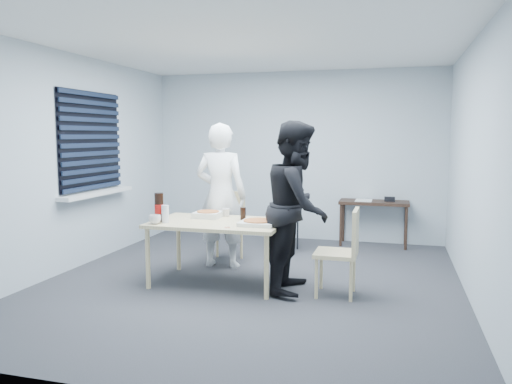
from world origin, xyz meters
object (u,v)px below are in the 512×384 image
(side_table, at_px, (374,206))
(person_black, at_px, (297,207))
(stool, at_px, (287,226))
(backpack, at_px, (287,203))
(chair_far, at_px, (227,221))
(person_white, at_px, (221,196))
(mug_a, at_px, (155,219))
(soda_bottle, at_px, (159,208))
(mug_b, at_px, (226,212))
(dining_table, at_px, (218,227))
(chair_right, at_px, (345,246))

(side_table, bearing_deg, person_black, -105.99)
(stool, xyz_separation_m, backpack, (-0.00, -0.01, 0.33))
(chair_far, distance_m, stool, 0.96)
(person_white, xyz_separation_m, stool, (0.61, 1.03, -0.53))
(mug_a, xyz_separation_m, soda_bottle, (-0.02, 0.15, 0.10))
(chair_far, distance_m, person_white, 0.51)
(person_black, distance_m, stool, 1.85)
(mug_a, xyz_separation_m, mug_b, (0.56, 0.68, -0.00))
(chair_far, distance_m, side_table, 2.27)
(person_black, xyz_separation_m, side_table, (0.68, 2.39, -0.30))
(mug_b, bearing_deg, person_black, -20.78)
(mug_a, relative_size, mug_b, 1.23)
(person_white, bearing_deg, mug_b, 118.21)
(side_table, relative_size, stool, 2.12)
(stool, xyz_separation_m, mug_a, (-0.99, -2.05, 0.38))
(dining_table, height_order, mug_b, mug_b)
(chair_far, bearing_deg, mug_b, -72.07)
(chair_right, xyz_separation_m, side_table, (0.18, 2.46, 0.07))
(stool, distance_m, mug_a, 2.30)
(mug_a, bearing_deg, side_table, 51.77)
(chair_far, xyz_separation_m, soda_bottle, (-0.36, -1.21, 0.33))
(chair_right, bearing_deg, dining_table, 177.02)
(side_table, height_order, soda_bottle, soda_bottle)
(dining_table, relative_size, soda_bottle, 4.50)
(person_black, distance_m, mug_b, 0.98)
(backpack, relative_size, soda_bottle, 1.43)
(person_white, relative_size, soda_bottle, 5.63)
(dining_table, distance_m, person_white, 0.76)
(dining_table, relative_size, backpack, 3.16)
(backpack, height_order, mug_a, backpack)
(side_table, bearing_deg, person_white, -135.98)
(chair_right, relative_size, mug_b, 8.90)
(chair_far, height_order, side_table, chair_far)
(dining_table, relative_size, chair_right, 1.59)
(backpack, bearing_deg, mug_b, -113.99)
(side_table, xyz_separation_m, soda_bottle, (-2.17, -2.57, 0.25))
(backpack, bearing_deg, stool, 83.66)
(chair_right, distance_m, mug_a, 1.99)
(chair_far, bearing_deg, side_table, 36.92)
(person_white, relative_size, person_black, 1.00)
(chair_far, height_order, backpack, backpack)
(chair_right, distance_m, soda_bottle, 2.02)
(side_table, distance_m, soda_bottle, 3.38)
(side_table, xyz_separation_m, mug_a, (-2.15, -2.72, 0.15))
(chair_right, xyz_separation_m, person_black, (-0.50, 0.08, 0.37))
(mug_b, relative_size, soda_bottle, 0.32)
(chair_right, relative_size, person_black, 0.50)
(backpack, relative_size, mug_b, 4.49)
(mug_a, distance_m, mug_b, 0.88)
(chair_right, relative_size, mug_a, 7.24)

